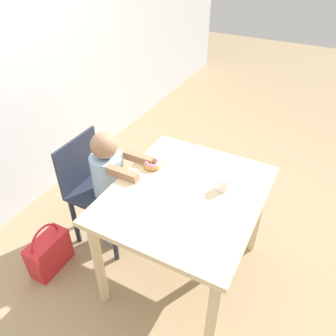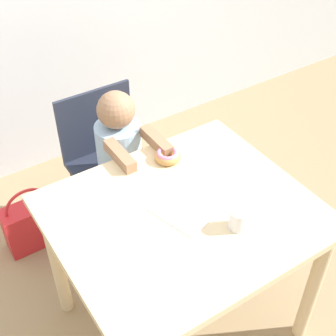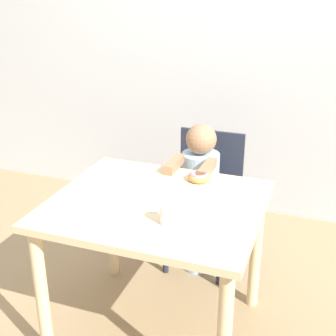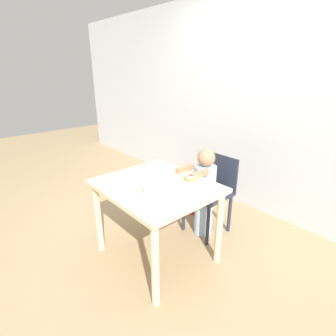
{
  "view_description": "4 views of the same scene",
  "coord_description": "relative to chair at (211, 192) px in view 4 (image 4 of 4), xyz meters",
  "views": [
    {
      "loc": [
        -1.3,
        -0.57,
        1.96
      ],
      "look_at": [
        0.01,
        0.13,
        0.85
      ],
      "focal_mm": 35.0,
      "sensor_mm": 36.0,
      "label": 1
    },
    {
      "loc": [
        -0.73,
        -1.01,
        2.0
      ],
      "look_at": [
        0.01,
        0.13,
        0.85
      ],
      "focal_mm": 50.0,
      "sensor_mm": 36.0,
      "label": 2
    },
    {
      "loc": [
        0.71,
        -1.8,
        1.71
      ],
      "look_at": [
        0.01,
        0.13,
        0.85
      ],
      "focal_mm": 50.0,
      "sensor_mm": 36.0,
      "label": 3
    },
    {
      "loc": [
        1.59,
        -1.26,
        1.66
      ],
      "look_at": [
        0.01,
        0.13,
        0.85
      ],
      "focal_mm": 28.0,
      "sensor_mm": 36.0,
      "label": 4
    }
  ],
  "objects": [
    {
      "name": "napkin",
      "position": [
        -0.02,
        -0.69,
        0.29
      ],
      "size": [
        0.27,
        0.27,
        0.0
      ],
      "color": "white",
      "rests_on": "dining_table"
    },
    {
      "name": "ground_plane",
      "position": [
        -0.04,
        -0.7,
        -0.44
      ],
      "size": [
        12.0,
        12.0,
        0.0
      ],
      "primitive_type": "plane",
      "color": "#997F5B"
    },
    {
      "name": "chair",
      "position": [
        0.0,
        0.0,
        0.0
      ],
      "size": [
        0.4,
        0.42,
        0.82
      ],
      "color": "#232838",
      "rests_on": "ground_plane"
    },
    {
      "name": "handbag",
      "position": [
        -0.44,
        0.13,
        -0.3
      ],
      "size": [
        0.3,
        0.14,
        0.39
      ],
      "color": "red",
      "rests_on": "ground_plane"
    },
    {
      "name": "child_figure",
      "position": [
        0.0,
        -0.12,
        0.04
      ],
      "size": [
        0.23,
        0.41,
        0.93
      ],
      "color": "#99BCE0",
      "rests_on": "ground_plane"
    },
    {
      "name": "cup",
      "position": [
        0.08,
        -0.88,
        0.33
      ],
      "size": [
        0.07,
        0.07,
        0.08
      ],
      "color": "white",
      "rests_on": "dining_table"
    },
    {
      "name": "dining_table",
      "position": [
        -0.04,
        -0.7,
        0.17
      ],
      "size": [
        0.97,
        0.84,
        0.73
      ],
      "color": "beige",
      "rests_on": "ground_plane"
    },
    {
      "name": "wall_back",
      "position": [
        -0.04,
        0.8,
        0.81
      ],
      "size": [
        8.0,
        0.05,
        2.5
      ],
      "color": "silver",
      "rests_on": "ground_plane"
    },
    {
      "name": "donut",
      "position": [
        0.08,
        -0.41,
        0.31
      ],
      "size": [
        0.11,
        0.11,
        0.04
      ],
      "color": "tan",
      "rests_on": "dining_table"
    }
  ]
}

